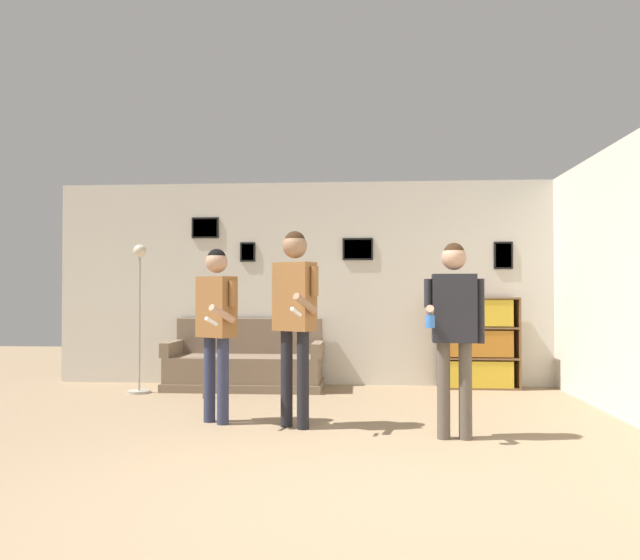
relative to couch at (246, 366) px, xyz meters
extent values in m
plane|color=#937A5B|center=(1.28, -4.28, -0.29)|extent=(20.00, 20.00, 0.00)
cube|color=silver|center=(1.28, 0.42, 1.06)|extent=(7.81, 0.06, 2.70)
cube|color=black|center=(-0.05, 0.37, 1.48)|extent=(0.20, 0.02, 0.26)
cube|color=gray|center=(-0.05, 0.37, 1.48)|extent=(0.16, 0.01, 0.22)
cube|color=black|center=(3.33, 0.37, 1.42)|extent=(0.24, 0.02, 0.36)
cube|color=beige|center=(3.33, 0.37, 1.42)|extent=(0.20, 0.01, 0.31)
cube|color=black|center=(-0.63, 0.37, 1.81)|extent=(0.37, 0.02, 0.28)
cube|color=gray|center=(-0.63, 0.37, 1.81)|extent=(0.32, 0.01, 0.24)
cube|color=black|center=(1.43, 0.37, 1.51)|extent=(0.40, 0.02, 0.29)
cube|color=#B2B2BC|center=(1.43, 0.37, 1.51)|extent=(0.36, 0.01, 0.25)
cube|color=silver|center=(4.01, -1.95, 1.06)|extent=(0.06, 7.07, 2.70)
cube|color=#7A6651|center=(0.00, -0.05, -0.24)|extent=(1.98, 0.80, 0.10)
cube|color=#7A6651|center=(0.00, -0.05, -0.03)|extent=(1.92, 0.74, 0.32)
cube|color=#7A6651|center=(0.00, 0.28, 0.36)|extent=(1.92, 0.14, 0.46)
cube|color=#7A6651|center=(-0.93, -0.05, 0.22)|extent=(0.12, 0.74, 0.18)
cube|color=#7A6651|center=(0.93, -0.05, 0.22)|extent=(0.12, 0.74, 0.18)
cube|color=brown|center=(2.48, 0.20, 0.29)|extent=(0.02, 0.30, 1.16)
cube|color=brown|center=(3.46, 0.20, 0.29)|extent=(0.02, 0.30, 1.16)
cube|color=brown|center=(2.97, 0.34, 0.29)|extent=(1.01, 0.01, 1.16)
cube|color=brown|center=(2.97, 0.20, -0.28)|extent=(0.96, 0.30, 0.02)
cube|color=brown|center=(2.97, 0.20, 0.86)|extent=(0.96, 0.30, 0.02)
cube|color=brown|center=(2.97, 0.20, 0.10)|extent=(0.96, 0.30, 0.02)
cube|color=brown|center=(2.97, 0.20, 0.48)|extent=(0.96, 0.30, 0.02)
cube|color=gold|center=(2.97, 0.19, -0.10)|extent=(0.83, 0.26, 0.33)
cube|color=#B77023|center=(2.97, 0.19, 0.29)|extent=(0.83, 0.26, 0.33)
cube|color=gold|center=(2.97, 0.19, 0.68)|extent=(0.83, 0.26, 0.33)
cylinder|color=#ADA89E|center=(-1.23, -0.45, -0.27)|extent=(0.28, 0.28, 0.03)
cylinder|color=#ADA89E|center=(-1.23, -0.45, 0.56)|extent=(0.03, 0.03, 1.63)
sphere|color=beige|center=(-1.23, -0.45, 1.45)|extent=(0.16, 0.16, 0.16)
cylinder|color=#2D334C|center=(0.05, -2.06, 0.11)|extent=(0.11, 0.11, 0.81)
cylinder|color=#2D334C|center=(0.20, -2.16, 0.11)|extent=(0.11, 0.11, 0.81)
cube|color=#936033|center=(0.13, -2.11, 0.80)|extent=(0.41, 0.36, 0.57)
sphere|color=tan|center=(0.13, -2.11, 1.23)|extent=(0.21, 0.21, 0.21)
sphere|color=black|center=(0.13, -2.11, 1.26)|extent=(0.18, 0.18, 0.18)
cylinder|color=#936033|center=(0.31, -2.22, 0.93)|extent=(0.07, 0.07, 0.24)
cylinder|color=tan|center=(0.24, -2.34, 0.74)|extent=(0.21, 0.28, 0.18)
cylinder|color=white|center=(0.16, -2.45, 0.68)|extent=(0.10, 0.14, 0.09)
cylinder|color=#936033|center=(-0.05, -1.99, 0.78)|extent=(0.07, 0.07, 0.54)
cylinder|color=black|center=(0.81, -2.22, 0.15)|extent=(0.11, 0.11, 0.88)
cylinder|color=black|center=(0.97, -2.30, 0.15)|extent=(0.11, 0.11, 0.88)
cube|color=#936033|center=(0.89, -2.26, 0.90)|extent=(0.41, 0.35, 0.62)
sphere|color=#997051|center=(0.89, -2.26, 1.36)|extent=(0.23, 0.23, 0.23)
sphere|color=#382314|center=(0.89, -2.26, 1.40)|extent=(0.19, 0.19, 0.19)
cylinder|color=#936033|center=(1.08, -2.36, 1.04)|extent=(0.07, 0.07, 0.26)
cylinder|color=#997051|center=(1.01, -2.49, 0.84)|extent=(0.21, 0.31, 0.19)
cylinder|color=white|center=(0.94, -2.62, 0.77)|extent=(0.10, 0.14, 0.09)
cylinder|color=#936033|center=(0.70, -2.16, 0.88)|extent=(0.07, 0.07, 0.59)
cylinder|color=brown|center=(2.18, -2.59, 0.11)|extent=(0.11, 0.11, 0.81)
cylinder|color=brown|center=(2.36, -2.60, 0.11)|extent=(0.11, 0.11, 0.81)
cube|color=#232328|center=(2.27, -2.59, 0.81)|extent=(0.37, 0.22, 0.57)
sphere|color=tan|center=(2.27, -2.59, 1.23)|extent=(0.21, 0.21, 0.21)
sphere|color=#382314|center=(2.27, -2.59, 1.27)|extent=(0.18, 0.18, 0.18)
cylinder|color=#232328|center=(2.49, -2.60, 0.78)|extent=(0.07, 0.07, 0.54)
cylinder|color=#232328|center=(2.06, -2.59, 0.93)|extent=(0.07, 0.07, 0.24)
cylinder|color=tan|center=(2.05, -2.72, 0.75)|extent=(0.08, 0.30, 0.18)
cylinder|color=blue|center=(2.04, -2.85, 0.70)|extent=(0.08, 0.08, 0.10)
cylinder|color=brown|center=(-0.32, -0.78, -0.21)|extent=(0.06, 0.06, 0.16)
cylinder|color=brown|center=(-0.32, -0.78, -0.10)|extent=(0.03, 0.03, 0.07)
cylinder|color=blue|center=(2.99, 0.20, 0.92)|extent=(0.07, 0.07, 0.10)
camera|label=1|loc=(1.52, -7.90, 0.94)|focal=35.00mm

